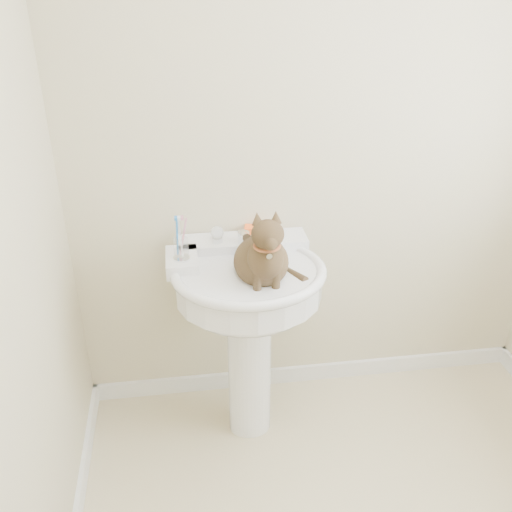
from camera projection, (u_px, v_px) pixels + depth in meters
name	position (u px, v px, depth m)	size (l,w,h in m)	color
wall_back	(320.00, 150.00, 2.43)	(2.20, 0.00, 2.50)	#C2B497
baseboard_back	(309.00, 373.00, 2.99)	(2.20, 0.02, 0.09)	white
pedestal_sink	(248.00, 301.00, 2.39)	(0.65, 0.64, 0.90)	white
faucet	(244.00, 234.00, 2.42)	(0.28, 0.12, 0.14)	silver
soap_bar	(255.00, 230.00, 2.52)	(0.09, 0.06, 0.03)	#FD5F1E
toothbrush_cup	(181.00, 248.00, 2.29)	(0.07, 0.07, 0.19)	silver
cat	(263.00, 258.00, 2.22)	(0.24, 0.30, 0.44)	#4C3A1E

